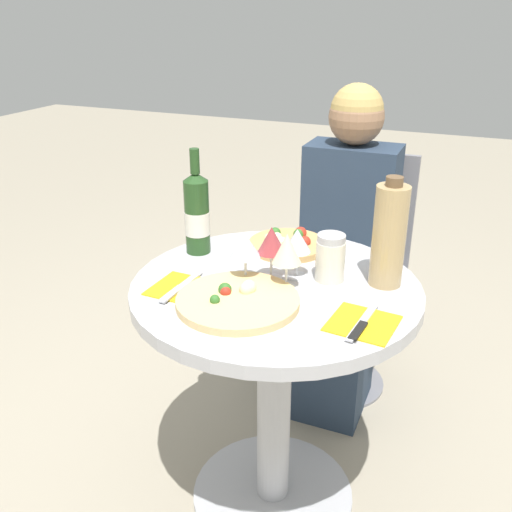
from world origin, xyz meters
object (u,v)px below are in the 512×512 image
Objects in this scene: dining_table at (275,353)px; tall_carafe at (389,235)px; pizza_large at (238,300)px; wine_bottle at (197,214)px; seated_diner at (341,268)px; chair_behind_diner at (349,276)px.

tall_carafe is (0.27, 0.11, 0.36)m from dining_table.
wine_bottle reaches higher than pizza_large.
wine_bottle is (-0.25, 0.26, 0.11)m from pizza_large.
tall_carafe is at bearing 22.58° from dining_table.
dining_table is 0.28m from pizza_large.
dining_table is 0.46m from tall_carafe.
wine_bottle is (-0.29, 0.11, 0.34)m from dining_table.
seated_diner is at bearing 86.69° from dining_table.
tall_carafe reaches higher than dining_table.
chair_behind_diner reaches higher than dining_table.
wine_bottle is (-0.33, -0.48, 0.33)m from seated_diner.
chair_behind_diner is 0.82m from wine_bottle.
seated_diner is 0.78m from pizza_large.
seated_diner is 0.67m from wine_bottle.
seated_diner reaches higher than pizza_large.
wine_bottle is at bearing 179.98° from tall_carafe.
seated_diner reaches higher than tall_carafe.
pizza_large is (-0.08, -0.88, 0.31)m from chair_behind_diner.
wine_bottle is 0.56m from tall_carafe.
seated_diner reaches higher than chair_behind_diner.
pizza_large is 0.42m from tall_carafe.
seated_diner is at bearing 115.67° from tall_carafe.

